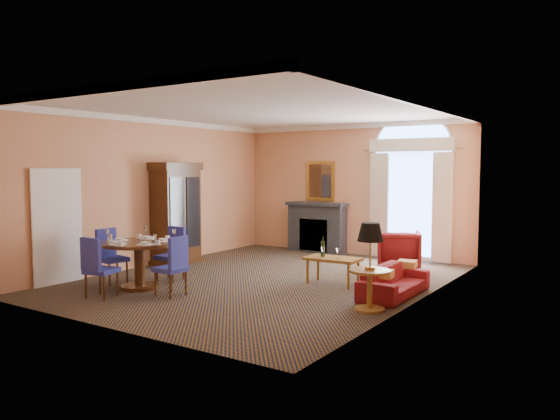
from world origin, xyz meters
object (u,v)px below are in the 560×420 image
Objects in this scene: sofa at (394,281)px; armchair at (399,250)px; coffee_table at (332,259)px; armoire at (176,215)px; side_table at (370,256)px; dining_table at (139,254)px.

armchair reaches higher than sofa.
armchair is 2.18m from coffee_table.
armoire reaches higher than side_table.
dining_table is at bearing 30.30° from armchair.
side_table is (5.32, -1.39, -0.25)m from armoire.
coffee_table reaches higher than armchair.
coffee_table is 1.91m from side_table.
dining_table is at bearing -167.88° from side_table.
dining_table is at bearing 116.27° from sofa.
sofa is 1.69× the size of coffee_table.
sofa is 2.51m from armchair.
armchair is at bearing 54.19° from dining_table.
armoire is at bearing 1.07° from armchair.
coffee_table is 0.78× the size of side_table.
side_table is (1.34, -1.31, 0.37)m from coffee_table.
dining_table is at bearing -59.73° from armoire.
dining_table reaches higher than coffee_table.
armchair is at bearing 19.80° from sofa.
dining_table is 4.43m from sofa.
armchair is (-0.85, 2.35, 0.16)m from sofa.
sofa is 1.88× the size of armchair.
sofa is (3.96, 1.96, -0.37)m from dining_table.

